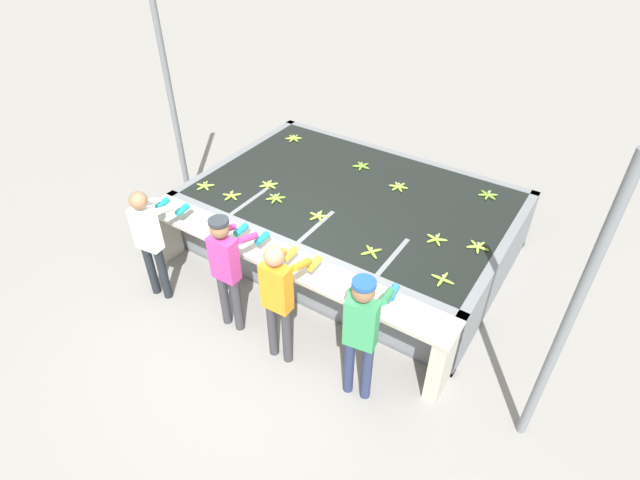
% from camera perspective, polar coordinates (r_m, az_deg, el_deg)
% --- Properties ---
extents(ground_plane, '(80.00, 80.00, 0.00)m').
position_cam_1_polar(ground_plane, '(6.40, -5.28, -9.44)').
color(ground_plane, gray).
rests_on(ground_plane, ground).
extents(wash_tank, '(4.37, 2.93, 0.92)m').
position_cam_1_polar(wash_tank, '(7.28, 3.70, 2.23)').
color(wash_tank, gray).
rests_on(wash_tank, ground).
extents(work_ledge, '(4.37, 0.45, 0.92)m').
position_cam_1_polar(work_ledge, '(6.07, -4.33, -3.97)').
color(work_ledge, '#B7B2A3').
rests_on(work_ledge, ground).
extents(worker_0, '(0.46, 0.73, 1.60)m').
position_cam_1_polar(worker_0, '(6.49, -18.85, 0.47)').
color(worker_0, '#1E2328').
rests_on(worker_0, ground).
extents(worker_1, '(0.41, 0.72, 1.61)m').
position_cam_1_polar(worker_1, '(5.80, -10.57, -2.70)').
color(worker_1, '#38383D').
rests_on(worker_1, ground).
extents(worker_2, '(0.42, 0.72, 1.63)m').
position_cam_1_polar(worker_2, '(5.35, -4.72, -6.13)').
color(worker_2, '#38383D').
rests_on(worker_2, ground).
extents(worker_3, '(0.48, 0.74, 1.64)m').
position_cam_1_polar(worker_3, '(4.99, 4.81, -9.99)').
color(worker_3, navy).
rests_on(worker_3, ground).
extents(banana_bunch_floating_0, '(0.25, 0.25, 0.08)m').
position_cam_1_polar(banana_bunch_floating_0, '(5.96, 5.89, -1.34)').
color(banana_bunch_floating_0, '#8CB738').
rests_on(banana_bunch_floating_0, wash_tank).
extents(banana_bunch_floating_1, '(0.28, 0.27, 0.08)m').
position_cam_1_polar(banana_bunch_floating_1, '(6.28, 13.12, 0.10)').
color(banana_bunch_floating_1, '#93BC3D').
rests_on(banana_bunch_floating_1, wash_tank).
extents(banana_bunch_floating_2, '(0.28, 0.28, 0.08)m').
position_cam_1_polar(banana_bunch_floating_2, '(6.90, -5.08, 4.79)').
color(banana_bunch_floating_2, '#7FAD33').
rests_on(banana_bunch_floating_2, wash_tank).
extents(banana_bunch_floating_3, '(0.27, 0.27, 0.08)m').
position_cam_1_polar(banana_bunch_floating_3, '(7.33, -13.03, 6.04)').
color(banana_bunch_floating_3, '#93BC3D').
rests_on(banana_bunch_floating_3, wash_tank).
extents(banana_bunch_floating_4, '(0.28, 0.28, 0.08)m').
position_cam_1_polar(banana_bunch_floating_4, '(5.72, 13.83, -4.37)').
color(banana_bunch_floating_4, '#93BC3D').
rests_on(banana_bunch_floating_4, wash_tank).
extents(banana_bunch_floating_5, '(0.26, 0.28, 0.08)m').
position_cam_1_polar(banana_bunch_floating_5, '(6.30, 17.57, -0.71)').
color(banana_bunch_floating_5, '#9EC642').
rests_on(banana_bunch_floating_5, wash_tank).
extents(banana_bunch_floating_6, '(0.27, 0.28, 0.08)m').
position_cam_1_polar(banana_bunch_floating_6, '(7.67, 4.75, 8.43)').
color(banana_bunch_floating_6, '#75A333').
rests_on(banana_bunch_floating_6, wash_tank).
extents(banana_bunch_floating_7, '(0.27, 0.28, 0.08)m').
position_cam_1_polar(banana_bunch_floating_7, '(7.33, 18.65, 4.92)').
color(banana_bunch_floating_7, '#75A333').
rests_on(banana_bunch_floating_7, wash_tank).
extents(banana_bunch_floating_8, '(0.28, 0.28, 0.08)m').
position_cam_1_polar(banana_bunch_floating_8, '(7.22, 8.95, 6.04)').
color(banana_bunch_floating_8, '#93BC3D').
rests_on(banana_bunch_floating_8, wash_tank).
extents(banana_bunch_floating_9, '(0.28, 0.27, 0.08)m').
position_cam_1_polar(banana_bunch_floating_9, '(7.04, -10.07, 5.02)').
color(banana_bunch_floating_9, '#93BC3D').
rests_on(banana_bunch_floating_9, wash_tank).
extents(banana_bunch_floating_10, '(0.28, 0.27, 0.08)m').
position_cam_1_polar(banana_bunch_floating_10, '(7.21, -5.87, 6.29)').
color(banana_bunch_floating_10, '#9EC642').
rests_on(banana_bunch_floating_10, wash_tank).
extents(banana_bunch_floating_11, '(0.27, 0.28, 0.08)m').
position_cam_1_polar(banana_bunch_floating_11, '(8.48, -3.04, 11.53)').
color(banana_bunch_floating_11, '#9EC642').
rests_on(banana_bunch_floating_11, wash_tank).
extents(banana_bunch_floating_12, '(0.27, 0.28, 0.08)m').
position_cam_1_polar(banana_bunch_floating_12, '(6.52, -0.18, 2.75)').
color(banana_bunch_floating_12, '#9EC642').
rests_on(banana_bunch_floating_12, wash_tank).
extents(knife_0, '(0.27, 0.26, 0.02)m').
position_cam_1_polar(knife_0, '(5.51, 4.71, -5.27)').
color(knife_0, silver).
rests_on(knife_0, work_ledge).
extents(support_post_left, '(0.09, 0.09, 3.20)m').
position_cam_1_polar(support_post_left, '(8.07, -16.38, 13.83)').
color(support_post_left, slate).
rests_on(support_post_left, ground).
extents(support_post_right, '(0.09, 0.09, 3.20)m').
position_cam_1_polar(support_post_right, '(4.67, 26.46, -8.44)').
color(support_post_right, slate).
rests_on(support_post_right, ground).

